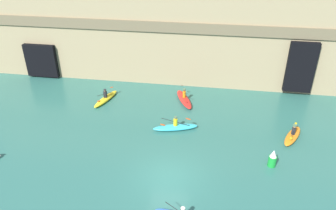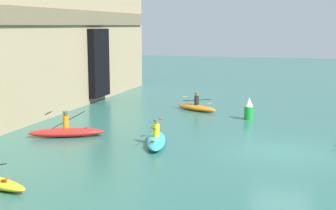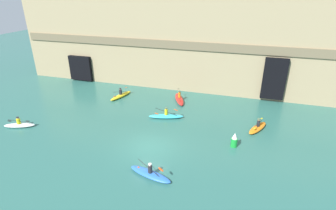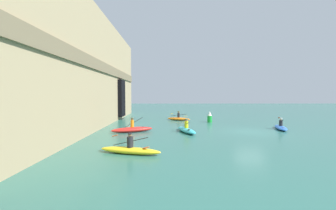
% 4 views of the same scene
% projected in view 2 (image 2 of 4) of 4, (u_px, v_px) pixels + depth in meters
% --- Properties ---
extents(ground_plane, '(120.00, 120.00, 0.00)m').
position_uv_depth(ground_plane, '(282.00, 152.00, 19.85)').
color(ground_plane, '#2D665B').
extents(kayak_orange, '(2.02, 3.03, 1.16)m').
position_uv_depth(kayak_orange, '(197.00, 107.00, 29.49)').
color(kayak_orange, orange).
rests_on(kayak_orange, ground).
extents(kayak_red, '(2.16, 3.62, 1.30)m').
position_uv_depth(kayak_red, '(66.00, 132.00, 22.54)').
color(kayak_red, red).
rests_on(kayak_red, ground).
extents(kayak_cyan, '(3.60, 1.79, 1.16)m').
position_uv_depth(kayak_cyan, '(156.00, 140.00, 21.09)').
color(kayak_cyan, '#33B2C6').
rests_on(kayak_cyan, ground).
extents(marker_buoy, '(0.54, 0.54, 1.27)m').
position_uv_depth(marker_buoy, '(249.00, 109.00, 26.64)').
color(marker_buoy, green).
rests_on(marker_buoy, ground).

